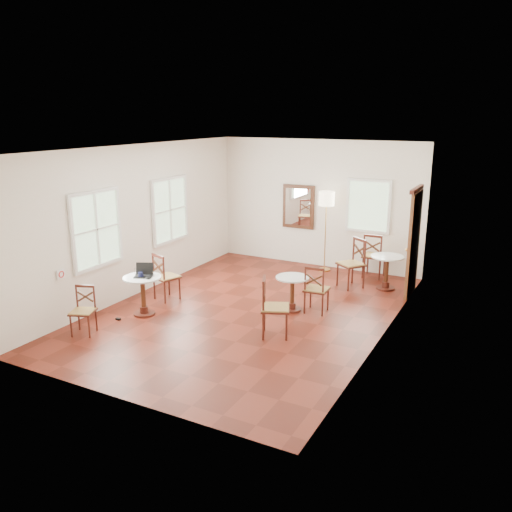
{
  "coord_description": "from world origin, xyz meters",
  "views": [
    {
      "loc": [
        4.37,
        -8.06,
        3.59
      ],
      "look_at": [
        0.0,
        0.3,
        1.0
      ],
      "focal_mm": 36.77,
      "sensor_mm": 36.0,
      "label": 1
    }
  ],
  "objects": [
    {
      "name": "ground",
      "position": [
        0.0,
        0.0,
        0.0
      ],
      "size": [
        7.0,
        7.0,
        0.0
      ],
      "primitive_type": "plane",
      "color": "#601C10",
      "rests_on": "ground"
    },
    {
      "name": "floor_lamp",
      "position": [
        0.32,
        3.15,
        1.58
      ],
      "size": [
        0.36,
        0.36,
        1.86
      ],
      "color": "#BF8C3F",
      "rests_on": "ground"
    },
    {
      "name": "water_glass",
      "position": [
        -1.82,
        -0.95,
        0.78
      ],
      "size": [
        0.07,
        0.07,
        0.11
      ],
      "primitive_type": "cylinder",
      "color": "white",
      "rests_on": "cafe_table_near"
    },
    {
      "name": "laptop",
      "position": [
        -1.63,
        -0.97,
        0.78
      ],
      "size": [
        0.4,
        0.37,
        0.23
      ],
      "rotation": [
        0.0,
        0.0,
        0.44
      ],
      "color": "black",
      "rests_on": "cafe_table_near"
    },
    {
      "name": "chair_mid_a",
      "position": [
        1.13,
        0.54,
        0.45
      ],
      "size": [
        0.44,
        0.44,
        0.91
      ],
      "rotation": [
        0.0,
        0.0,
        3.2
      ],
      "color": "#491B12",
      "rests_on": "ground"
    },
    {
      "name": "room_shell",
      "position": [
        -0.06,
        0.27,
        1.89
      ],
      "size": [
        5.02,
        7.02,
        3.01
      ],
      "color": "white",
      "rests_on": "ground"
    },
    {
      "name": "power_adapter",
      "position": [
        -1.87,
        -1.45,
        0.02
      ],
      "size": [
        0.09,
        0.05,
        0.04
      ],
      "primitive_type": "cube",
      "color": "black",
      "rests_on": "ground"
    },
    {
      "name": "cafe_table_back",
      "position": [
        1.94,
        2.48,
        0.44
      ],
      "size": [
        0.68,
        0.68,
        0.72
      ],
      "color": "#491B12",
      "rests_on": "ground"
    },
    {
      "name": "chair_mid_b",
      "position": [
        0.89,
        -0.77,
        0.5
      ],
      "size": [
        0.61,
        0.61,
        1.0
      ],
      "rotation": [
        0.0,
        0.0,
        1.99
      ],
      "color": "#491B12",
      "rests_on": "ground"
    },
    {
      "name": "cafe_table_near",
      "position": [
        -1.63,
        -1.03,
        0.45
      ],
      "size": [
        0.69,
        0.69,
        0.73
      ],
      "color": "#491B12",
      "rests_on": "ground"
    },
    {
      "name": "chair_near_a",
      "position": [
        -1.76,
        -0.18,
        0.47
      ],
      "size": [
        0.55,
        0.55,
        0.94
      ],
      "rotation": [
        0.0,
        0.0,
        2.83
      ],
      "color": "#491B12",
      "rests_on": "ground"
    },
    {
      "name": "navy_mug",
      "position": [
        -1.62,
        -1.07,
        0.77
      ],
      "size": [
        0.12,
        0.08,
        0.1
      ],
      "color": "black",
      "rests_on": "cafe_table_near"
    },
    {
      "name": "cafe_table_mid",
      "position": [
        0.69,
        0.44,
        0.4
      ],
      "size": [
        0.62,
        0.62,
        0.65
      ],
      "color": "#491B12",
      "rests_on": "ground"
    },
    {
      "name": "chair_back_a",
      "position": [
        1.48,
        3.15,
        0.5
      ],
      "size": [
        0.47,
        0.47,
        1.01
      ],
      "rotation": [
        0.0,
        0.0,
        3.13
      ],
      "color": "#491B12",
      "rests_on": "ground"
    },
    {
      "name": "chair_near_b",
      "position": [
        -1.96,
        -2.16,
        0.4
      ],
      "size": [
        0.49,
        0.49,
        0.81
      ],
      "rotation": [
        0.0,
        0.0,
        0.38
      ],
      "color": "#491B12",
      "rests_on": "ground"
    },
    {
      "name": "mouse",
      "position": [
        -1.45,
        -1.09,
        0.74
      ],
      "size": [
        0.11,
        0.08,
        0.03
      ],
      "primitive_type": "ellipsoid",
      "rotation": [
        0.0,
        0.0,
        -0.27
      ],
      "color": "black",
      "rests_on": "cafe_table_near"
    },
    {
      "name": "chair_back_b",
      "position": [
        1.26,
        2.27,
        0.52
      ],
      "size": [
        0.67,
        0.67,
        1.04
      ],
      "rotation": [
        0.0,
        0.0,
        -0.63
      ],
      "color": "#491B12",
      "rests_on": "ground"
    }
  ]
}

